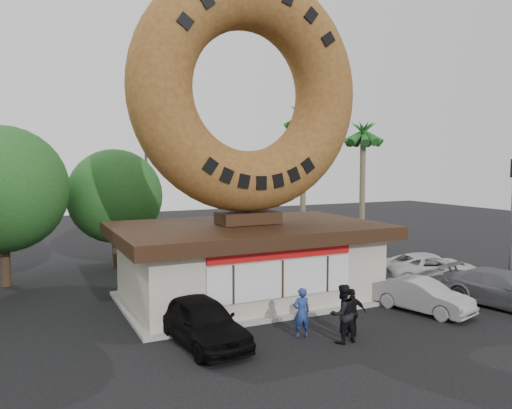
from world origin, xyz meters
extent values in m
plane|color=black|center=(0.00, 0.00, 0.00)|extent=(90.00, 90.00, 0.00)
cube|color=#B9AD9D|center=(0.00, 6.00, 1.50)|extent=(10.00, 6.00, 3.00)
cube|color=#999993|center=(0.00, 6.00, 0.07)|extent=(10.60, 6.60, 0.15)
cube|color=#3F3F3F|center=(0.00, 6.00, 3.05)|extent=(10.00, 6.00, 0.10)
cube|color=black|center=(0.00, 6.00, 3.00)|extent=(11.20, 7.20, 0.55)
cube|color=silver|center=(0.00, 2.95, 1.55)|extent=(6.00, 0.12, 1.40)
cube|color=red|center=(0.00, 2.93, 2.55)|extent=(6.00, 0.10, 0.45)
cube|color=black|center=(0.00, 6.00, 3.55)|extent=(2.60, 1.40, 0.50)
torus|color=brown|center=(0.00, 6.00, 8.87)|extent=(10.14, 2.59, 10.14)
cylinder|color=#473321|center=(-9.50, 13.00, 1.65)|extent=(0.44, 0.44, 3.30)
sphere|color=#1B4C1C|center=(-9.50, 13.00, 4.65)|extent=(6.00, 6.00, 6.00)
cylinder|color=#473321|center=(-4.00, 15.00, 1.43)|extent=(0.44, 0.44, 2.86)
sphere|color=#1B4C1C|center=(-4.00, 15.00, 4.03)|extent=(5.20, 5.20, 5.20)
cylinder|color=#726651|center=(7.50, 14.00, 4.50)|extent=(0.36, 0.36, 9.00)
cylinder|color=#726651|center=(11.00, 12.50, 4.00)|extent=(0.36, 0.36, 8.00)
cylinder|color=#59595E|center=(-2.00, 16.00, 4.00)|extent=(0.18, 0.18, 8.00)
cylinder|color=#59595E|center=(-1.10, 16.00, 7.90)|extent=(1.80, 0.12, 0.12)
cube|color=#59595E|center=(-0.20, 16.00, 7.85)|extent=(0.45, 0.20, 0.12)
cylinder|color=#59595E|center=(14.00, 4.00, 3.00)|extent=(0.18, 0.18, 6.00)
imported|color=navy|center=(-0.31, 0.98, 0.85)|extent=(0.66, 0.48, 1.70)
imported|color=black|center=(0.64, -0.04, 0.97)|extent=(0.99, 0.79, 1.94)
imported|color=black|center=(1.28, 0.30, 0.83)|extent=(1.04, 0.67, 1.65)
imported|color=black|center=(-3.55, 1.82, 0.76)|extent=(2.26, 4.65, 1.53)
imported|color=gray|center=(5.48, 1.37, 0.65)|extent=(2.44, 4.15, 1.29)
imported|color=#5D5E62|center=(8.99, 0.43, 0.73)|extent=(3.18, 5.39, 1.47)
imported|color=beige|center=(9.34, 4.82, 0.72)|extent=(5.65, 3.73, 1.44)
camera|label=1|loc=(-8.80, -13.24, 5.96)|focal=35.00mm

